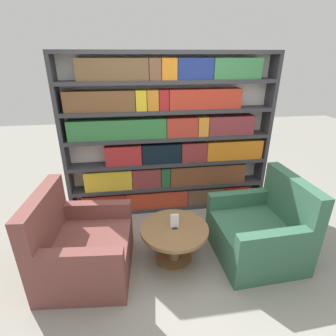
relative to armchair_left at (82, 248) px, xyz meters
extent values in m
plane|color=gray|center=(1.11, -0.13, -0.31)|extent=(14.00, 14.00, 0.00)
cube|color=silver|center=(1.11, 1.31, 0.81)|extent=(2.88, 0.05, 2.24)
cube|color=#333338|center=(-0.30, 1.19, 0.81)|extent=(0.05, 0.30, 2.24)
cube|color=#333338|center=(2.53, 1.19, 0.81)|extent=(0.05, 0.30, 2.24)
cube|color=#333338|center=(1.11, 1.19, -0.28)|extent=(2.78, 0.30, 0.05)
cube|color=#333338|center=(1.11, 1.19, 0.06)|extent=(2.78, 0.30, 0.05)
cube|color=#333338|center=(1.11, 1.19, 0.44)|extent=(2.78, 0.30, 0.05)
cube|color=#333338|center=(1.11, 1.19, 0.81)|extent=(2.78, 0.30, 0.05)
cube|color=#333338|center=(1.11, 1.19, 1.18)|extent=(2.78, 0.30, 0.05)
cube|color=#333338|center=(1.11, 1.19, 1.55)|extent=(2.78, 0.30, 0.05)
cube|color=#333338|center=(1.11, 1.19, 1.90)|extent=(2.78, 0.30, 0.05)
cube|color=maroon|center=(0.14, 1.16, -0.13)|extent=(0.62, 0.20, 0.26)
cube|color=#B83A22|center=(0.92, 1.16, -0.13)|extent=(0.91, 0.20, 0.26)
cube|color=brown|center=(1.67, 1.16, -0.13)|extent=(0.58, 0.20, 0.26)
cube|color=#A41B14|center=(2.16, 1.16, -0.13)|extent=(0.39, 0.20, 0.26)
cube|color=gold|center=(0.23, 1.16, 0.23)|extent=(0.66, 0.20, 0.29)
cube|color=maroon|center=(0.77, 1.16, 0.23)|extent=(0.40, 0.20, 0.29)
cube|color=#20582F|center=(1.05, 1.16, 0.23)|extent=(0.13, 0.20, 0.29)
cube|color=brown|center=(1.68, 1.16, 0.23)|extent=(1.13, 0.20, 0.29)
cube|color=#A52627|center=(0.46, 1.16, 0.60)|extent=(0.49, 0.20, 0.28)
cube|color=black|center=(0.99, 1.16, 0.60)|extent=(0.55, 0.20, 0.28)
cube|color=maroon|center=(1.46, 1.16, 0.60)|extent=(0.36, 0.20, 0.28)
cube|color=orange|center=(2.06, 1.16, 0.60)|extent=(0.83, 0.20, 0.28)
cube|color=#2F713A|center=(0.41, 1.16, 0.97)|extent=(1.28, 0.20, 0.26)
cube|color=#AF3325|center=(1.28, 1.16, 0.97)|extent=(0.42, 0.20, 0.26)
cube|color=orange|center=(1.57, 1.16, 0.97)|extent=(0.14, 0.20, 0.26)
cube|color=maroon|center=(1.97, 1.16, 0.97)|extent=(0.65, 0.20, 0.26)
cube|color=brown|center=(0.22, 1.16, 1.33)|extent=(0.88, 0.20, 0.26)
cube|color=gold|center=(0.74, 1.16, 1.33)|extent=(0.14, 0.20, 0.26)
cube|color=orange|center=(0.89, 1.16, 1.33)|extent=(0.15, 0.20, 0.26)
cube|color=maroon|center=(1.03, 1.16, 1.33)|extent=(0.12, 0.20, 0.26)
cube|color=#B23220|center=(1.58, 1.16, 1.33)|extent=(0.97, 0.20, 0.26)
cube|color=brown|center=(0.41, 1.16, 1.71)|extent=(0.87, 0.20, 0.26)
cube|color=brown|center=(0.92, 1.16, 1.71)|extent=(0.15, 0.20, 0.26)
cube|color=orange|center=(1.10, 1.16, 1.71)|extent=(0.19, 0.20, 0.26)
cube|color=navy|center=(1.43, 1.16, 1.71)|extent=(0.45, 0.20, 0.26)
cube|color=#367642|center=(1.98, 1.16, 1.71)|extent=(0.63, 0.20, 0.26)
cube|color=brown|center=(0.05, 0.00, -0.10)|extent=(0.97, 1.01, 0.43)
cube|color=brown|center=(-0.32, 0.03, 0.38)|extent=(0.23, 0.95, 0.54)
cube|color=brown|center=(0.08, -0.42, 0.21)|extent=(0.76, 0.19, 0.19)
cube|color=brown|center=(0.16, 0.40, 0.21)|extent=(0.76, 0.19, 0.19)
cube|color=#336047|center=(1.95, 0.00, -0.10)|extent=(0.93, 0.98, 0.43)
cube|color=#336047|center=(2.32, 0.01, 0.38)|extent=(0.18, 0.94, 0.54)
cube|color=#336047|center=(1.86, 0.40, 0.21)|extent=(0.76, 0.15, 0.19)
cube|color=#336047|center=(1.89, -0.42, 0.21)|extent=(0.76, 0.15, 0.19)
cylinder|color=brown|center=(1.00, 0.04, -0.11)|extent=(0.14, 0.14, 0.40)
cylinder|color=brown|center=(1.00, 0.04, -0.29)|extent=(0.41, 0.41, 0.03)
cylinder|color=brown|center=(1.00, 0.04, 0.11)|extent=(0.75, 0.75, 0.04)
cube|color=black|center=(1.00, 0.04, 0.14)|extent=(0.05, 0.06, 0.01)
cube|color=white|center=(1.00, 0.04, 0.22)|extent=(0.09, 0.01, 0.18)
camera|label=1|loc=(0.59, -2.30, 1.88)|focal=28.00mm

